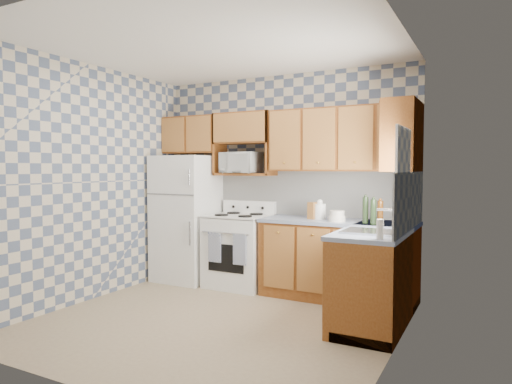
% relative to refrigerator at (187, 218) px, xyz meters
% --- Properties ---
extents(floor, '(3.40, 3.40, 0.00)m').
position_rel_refrigerator_xyz_m(floor, '(1.27, -1.25, -0.84)').
color(floor, '#887158').
rests_on(floor, ground).
extents(back_wall, '(3.40, 0.02, 2.70)m').
position_rel_refrigerator_xyz_m(back_wall, '(1.27, 0.35, 0.51)').
color(back_wall, '#4E5C79').
rests_on(back_wall, ground).
extents(right_wall, '(0.02, 3.20, 2.70)m').
position_rel_refrigerator_xyz_m(right_wall, '(2.97, -1.25, 0.51)').
color(right_wall, '#4E5C79').
rests_on(right_wall, ground).
extents(backsplash_back, '(2.60, 0.02, 0.56)m').
position_rel_refrigerator_xyz_m(backsplash_back, '(1.68, 0.34, 0.36)').
color(backsplash_back, white).
rests_on(backsplash_back, back_wall).
extents(backsplash_right, '(0.02, 1.60, 0.56)m').
position_rel_refrigerator_xyz_m(backsplash_right, '(2.96, -0.45, 0.36)').
color(backsplash_right, white).
rests_on(backsplash_right, right_wall).
extents(refrigerator, '(0.75, 0.70, 1.68)m').
position_rel_refrigerator_xyz_m(refrigerator, '(0.00, 0.00, 0.00)').
color(refrigerator, white).
rests_on(refrigerator, floor).
extents(stove_body, '(0.76, 0.65, 0.90)m').
position_rel_refrigerator_xyz_m(stove_body, '(0.80, 0.03, -0.39)').
color(stove_body, white).
rests_on(stove_body, floor).
extents(cooktop, '(0.76, 0.65, 0.02)m').
position_rel_refrigerator_xyz_m(cooktop, '(0.80, 0.03, 0.07)').
color(cooktop, silver).
rests_on(cooktop, stove_body).
extents(backguard, '(0.76, 0.08, 0.17)m').
position_rel_refrigerator_xyz_m(backguard, '(0.80, 0.30, 0.16)').
color(backguard, white).
rests_on(backguard, cooktop).
extents(dish_towel_left, '(0.17, 0.02, 0.37)m').
position_rel_refrigerator_xyz_m(dish_towel_left, '(0.66, -0.32, -0.29)').
color(dish_towel_left, navy).
rests_on(dish_towel_left, stove_body).
extents(dish_towel_right, '(0.17, 0.02, 0.37)m').
position_rel_refrigerator_xyz_m(dish_towel_right, '(1.01, -0.32, -0.29)').
color(dish_towel_right, navy).
rests_on(dish_towel_right, stove_body).
extents(base_cabinets_back, '(1.75, 0.60, 0.88)m').
position_rel_refrigerator_xyz_m(base_cabinets_back, '(2.10, 0.05, -0.40)').
color(base_cabinets_back, '#652D0E').
rests_on(base_cabinets_back, floor).
extents(base_cabinets_right, '(0.60, 1.60, 0.88)m').
position_rel_refrigerator_xyz_m(base_cabinets_right, '(2.67, -0.45, -0.40)').
color(base_cabinets_right, '#652D0E').
rests_on(base_cabinets_right, floor).
extents(countertop_back, '(1.77, 0.63, 0.04)m').
position_rel_refrigerator_xyz_m(countertop_back, '(2.10, 0.05, 0.06)').
color(countertop_back, gray).
rests_on(countertop_back, base_cabinets_back).
extents(countertop_right, '(0.63, 1.60, 0.04)m').
position_rel_refrigerator_xyz_m(countertop_right, '(2.67, -0.45, 0.06)').
color(countertop_right, gray).
rests_on(countertop_right, base_cabinets_right).
extents(upper_cabinets_back, '(1.75, 0.33, 0.74)m').
position_rel_refrigerator_xyz_m(upper_cabinets_back, '(2.10, 0.19, 1.01)').
color(upper_cabinets_back, '#652D0E').
rests_on(upper_cabinets_back, back_wall).
extents(upper_cabinets_fridge, '(0.82, 0.33, 0.50)m').
position_rel_refrigerator_xyz_m(upper_cabinets_fridge, '(-0.02, 0.19, 1.13)').
color(upper_cabinets_fridge, '#652D0E').
rests_on(upper_cabinets_fridge, back_wall).
extents(upper_cabinets_right, '(0.33, 0.70, 0.74)m').
position_rel_refrigerator_xyz_m(upper_cabinets_right, '(2.81, 0.00, 1.01)').
color(upper_cabinets_right, '#652D0E').
rests_on(upper_cabinets_right, right_wall).
extents(microwave_shelf, '(0.80, 0.33, 0.03)m').
position_rel_refrigerator_xyz_m(microwave_shelf, '(0.80, 0.19, 0.60)').
color(microwave_shelf, '#652D0E').
rests_on(microwave_shelf, back_wall).
extents(microwave, '(0.51, 0.36, 0.27)m').
position_rel_refrigerator_xyz_m(microwave, '(0.76, 0.15, 0.75)').
color(microwave, white).
rests_on(microwave, microwave_shelf).
extents(sink, '(0.48, 0.40, 0.03)m').
position_rel_refrigerator_xyz_m(sink, '(2.67, -0.80, 0.09)').
color(sink, '#B7B7BC').
rests_on(sink, countertop_right).
extents(window, '(0.02, 0.66, 0.86)m').
position_rel_refrigerator_xyz_m(window, '(2.96, -0.80, 0.61)').
color(window, silver).
rests_on(window, right_wall).
extents(bottle_0, '(0.06, 0.06, 0.29)m').
position_rel_refrigerator_xyz_m(bottle_0, '(2.45, -0.11, 0.22)').
color(bottle_0, black).
rests_on(bottle_0, countertop_back).
extents(bottle_1, '(0.06, 0.06, 0.27)m').
position_rel_refrigerator_xyz_m(bottle_1, '(2.55, -0.17, 0.21)').
color(bottle_1, black).
rests_on(bottle_1, countertop_back).
extents(bottle_2, '(0.06, 0.06, 0.25)m').
position_rel_refrigerator_xyz_m(bottle_2, '(2.60, -0.07, 0.20)').
color(bottle_2, '#5B300E').
rests_on(bottle_2, countertop_back).
extents(knife_block, '(0.11, 0.11, 0.20)m').
position_rel_refrigerator_xyz_m(knife_block, '(1.80, 0.02, 0.18)').
color(knife_block, brown).
rests_on(knife_block, countertop_back).
extents(electric_kettle, '(0.14, 0.14, 0.18)m').
position_rel_refrigerator_xyz_m(electric_kettle, '(1.88, 0.05, 0.17)').
color(electric_kettle, white).
rests_on(electric_kettle, countertop_back).
extents(food_containers, '(0.18, 0.18, 0.12)m').
position_rel_refrigerator_xyz_m(food_containers, '(2.13, -0.09, 0.14)').
color(food_containers, beige).
rests_on(food_containers, countertop_back).
extents(soap_bottle, '(0.06, 0.06, 0.17)m').
position_rel_refrigerator_xyz_m(soap_bottle, '(2.84, -1.16, 0.17)').
color(soap_bottle, beige).
rests_on(soap_bottle, countertop_right).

